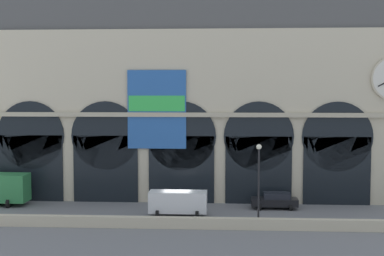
% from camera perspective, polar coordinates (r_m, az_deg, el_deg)
% --- Properties ---
extents(ground_plane, '(200.00, 200.00, 0.00)m').
position_cam_1_polar(ground_plane, '(50.84, -1.55, -8.90)').
color(ground_plane, slate).
extents(quay_parapet_wall, '(90.00, 0.70, 0.92)m').
position_cam_1_polar(quay_parapet_wall, '(45.77, -2.12, -9.78)').
color(quay_parapet_wall, beige).
rests_on(quay_parapet_wall, ground).
extents(station_building, '(47.51, 5.65, 21.23)m').
position_cam_1_polar(station_building, '(57.13, -0.88, 3.00)').
color(station_building, beige).
rests_on(station_building, ground).
extents(van_center, '(5.20, 2.48, 2.20)m').
position_cam_1_polar(van_center, '(49.97, -1.46, -7.67)').
color(van_center, white).
rests_on(van_center, ground).
extents(car_mideast, '(4.40, 2.22, 1.55)m').
position_cam_1_polar(car_mideast, '(53.42, 8.60, -7.43)').
color(car_mideast, black).
rests_on(car_mideast, ground).
extents(street_lamp_quayside, '(0.44, 0.44, 6.90)m').
position_cam_1_polar(street_lamp_quayside, '(45.64, 6.94, -4.79)').
color(street_lamp_quayside, black).
rests_on(street_lamp_quayside, ground).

